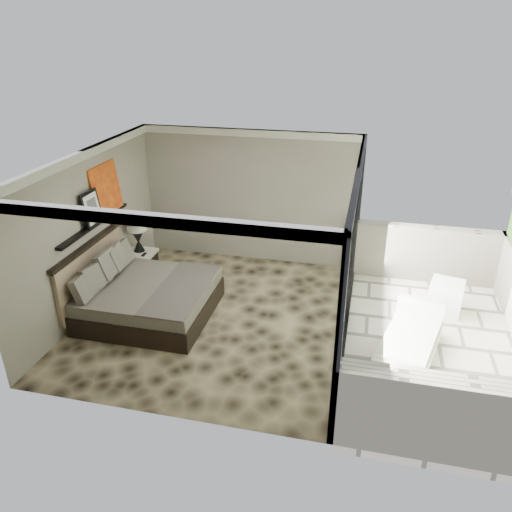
% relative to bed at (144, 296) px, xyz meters
% --- Properties ---
extents(floor, '(5.00, 5.00, 0.00)m').
position_rel_bed_xyz_m(floor, '(1.24, 0.19, -0.35)').
color(floor, black).
rests_on(floor, ground).
extents(ceiling, '(4.50, 5.00, 0.02)m').
position_rel_bed_xyz_m(ceiling, '(1.24, 0.19, 2.44)').
color(ceiling, silver).
rests_on(ceiling, back_wall).
extents(back_wall, '(4.50, 0.02, 2.80)m').
position_rel_bed_xyz_m(back_wall, '(1.24, 2.68, 1.05)').
color(back_wall, gray).
rests_on(back_wall, floor).
extents(left_wall, '(0.02, 5.00, 2.80)m').
position_rel_bed_xyz_m(left_wall, '(-1.00, 0.19, 1.05)').
color(left_wall, gray).
rests_on(left_wall, floor).
extents(glass_wall, '(0.08, 5.00, 2.80)m').
position_rel_bed_xyz_m(glass_wall, '(3.49, 0.19, 1.05)').
color(glass_wall, white).
rests_on(glass_wall, floor).
extents(terrace_slab, '(3.00, 5.00, 0.12)m').
position_rel_bed_xyz_m(terrace_slab, '(4.99, 0.19, -0.41)').
color(terrace_slab, beige).
rests_on(terrace_slab, ground).
extents(picture_ledge, '(0.12, 2.20, 0.05)m').
position_rel_bed_xyz_m(picture_ledge, '(-0.94, 0.29, 1.15)').
color(picture_ledge, black).
rests_on(picture_ledge, left_wall).
extents(bed, '(2.16, 2.09, 1.20)m').
position_rel_bed_xyz_m(bed, '(0.00, 0.00, 0.00)').
color(bed, black).
rests_on(bed, floor).
extents(nightstand, '(0.73, 0.73, 0.56)m').
position_rel_bed_xyz_m(nightstand, '(-0.69, 1.35, -0.07)').
color(nightstand, black).
rests_on(nightstand, floor).
extents(table_lamp, '(0.39, 0.39, 0.71)m').
position_rel_bed_xyz_m(table_lamp, '(-0.73, 1.41, 0.62)').
color(table_lamp, black).
rests_on(table_lamp, nightstand).
extents(abstract_canvas, '(0.13, 0.90, 0.90)m').
position_rel_bed_xyz_m(abstract_canvas, '(-0.96, 0.83, 1.62)').
color(abstract_canvas, '#BE5110').
rests_on(abstract_canvas, picture_ledge).
extents(framed_print, '(0.11, 0.50, 0.60)m').
position_rel_bed_xyz_m(framed_print, '(-0.90, 0.20, 1.47)').
color(framed_print, black).
rests_on(framed_print, picture_ledge).
extents(ottoman, '(0.67, 0.67, 0.55)m').
position_rel_bed_xyz_m(ottoman, '(5.16, 1.32, -0.07)').
color(ottoman, white).
rests_on(ottoman, terrace_slab).
extents(lounger, '(1.13, 1.67, 0.60)m').
position_rel_bed_xyz_m(lounger, '(4.50, -0.11, -0.17)').
color(lounger, silver).
rests_on(lounger, terrace_slab).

